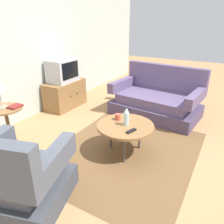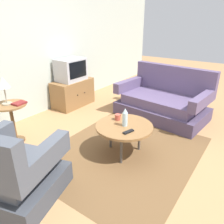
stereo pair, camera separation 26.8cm
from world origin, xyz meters
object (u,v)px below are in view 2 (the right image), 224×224
Objects in this scene: book at (19,103)px; television at (71,70)px; side_table at (12,115)px; tv_remote_dark at (128,132)px; armchair at (11,173)px; couch at (163,102)px; coffee_table at (124,127)px; mug at (118,117)px; vase at (125,117)px; tv_stand at (73,93)px; table_lamp at (3,84)px.

television is at bearing 10.79° from book.
side_table is 3.79× the size of tv_remote_dark.
armchair is 0.63× the size of couch.
armchair is 1.38× the size of coffee_table.
television reaches higher than mug.
coffee_table is 0.21m from tv_remote_dark.
mug is at bearing 60.39° from coffee_table.
side_table is at bearing 119.67° from mug.
side_table is 1.59m from mug.
mug is 1.46m from book.
vase is (1.38, -0.51, 0.24)m from armchair.
tv_stand is at bearing 63.58° from coffee_table.
couch reaches higher than vase.
tv_remote_dark is (-0.24, -0.32, -0.03)m from mug.
armchair is at bearing -121.96° from table_lamp.
tv_stand is 2.33m from tv_remote_dark.
coffee_table is 0.15m from vase.
couch reaches higher than armchair.
tv_remote_dark is (-1.68, -0.22, 0.16)m from couch.
vase reaches higher than side_table.
tv_stand is 7.07× the size of mug.
armchair is 1.41m from table_lamp.
coffee_table is 1.31× the size of television.
side_table is at bearing -55.57° from table_lamp.
couch is at bearing 65.18° from armchair.
couch is 2.69m from side_table.
table_lamp reaches higher than tv_remote_dark.
vase reaches higher than book.
couch is at bearing 24.81° from tv_remote_dark.
tv_stand is 1.80m from table_lamp.
television is at bearing 12.44° from side_table.
book is at bearing -163.03° from television.
armchair is 5.51× the size of book.
table_lamp reaches higher than armchair.
couch is 1.55m from coffee_table.
television is 2.16m from vase.
book is at bearing -51.48° from table_lamp.
television is at bearing 11.47° from table_lamp.
television reaches higher than couch.
vase is 1.55× the size of tv_remote_dark.
table_lamp is 3.22× the size of mug.
book is at bearing -50.60° from side_table.
couch is 6.84× the size of vase.
vase is (-0.95, -1.91, 0.28)m from tv_stand.
vase is (-0.00, -0.01, 0.15)m from coffee_table.
tv_remote_dark is (1.24, -0.65, 0.13)m from armchair.
coffee_table is 4.80× the size of tv_remote_dark.
tv_remote_dark is at bearing -71.83° from table_lamp.
table_lamp reaches higher than book.
television is at bearing 104.85° from armchair.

